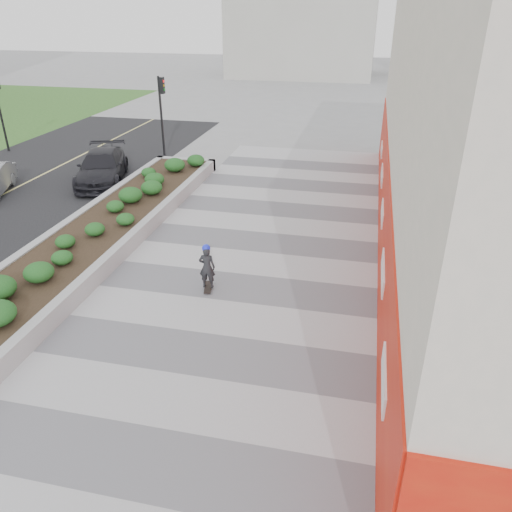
# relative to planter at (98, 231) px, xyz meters

# --- Properties ---
(ground) EXTENTS (160.00, 160.00, 0.00)m
(ground) POSITION_rel_planter_xyz_m (5.50, -7.00, -0.42)
(ground) COLOR gray
(ground) RESTS_ON ground
(walkway) EXTENTS (8.00, 36.00, 0.01)m
(walkway) POSITION_rel_planter_xyz_m (5.50, -4.00, -0.41)
(walkway) COLOR #A8A8AD
(walkway) RESTS_ON ground
(building) EXTENTS (6.04, 24.08, 8.00)m
(building) POSITION_rel_planter_xyz_m (12.48, 1.98, 3.56)
(building) COLOR beige
(building) RESTS_ON ground
(planter) EXTENTS (3.00, 18.00, 0.90)m
(planter) POSITION_rel_planter_xyz_m (0.00, 0.00, 0.00)
(planter) COLOR #9E9EA0
(planter) RESTS_ON ground
(traffic_signal_near) EXTENTS (0.33, 0.28, 4.20)m
(traffic_signal_near) POSITION_rel_planter_xyz_m (-1.73, 10.50, 2.34)
(traffic_signal_near) COLOR black
(traffic_signal_near) RESTS_ON ground
(manhole_cover) EXTENTS (0.44, 0.44, 0.01)m
(manhole_cover) POSITION_rel_planter_xyz_m (6.00, -4.00, -0.42)
(manhole_cover) COLOR #595654
(manhole_cover) RESTS_ON ground
(skateboarder) EXTENTS (0.49, 0.75, 1.43)m
(skateboarder) POSITION_rel_planter_xyz_m (4.67, -2.29, 0.31)
(skateboarder) COLOR beige
(skateboarder) RESTS_ON ground
(car_dark) EXTENTS (3.48, 5.24, 1.41)m
(car_dark) POSITION_rel_planter_xyz_m (-3.05, 6.07, 0.29)
(car_dark) COLOR black
(car_dark) RESTS_ON ground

